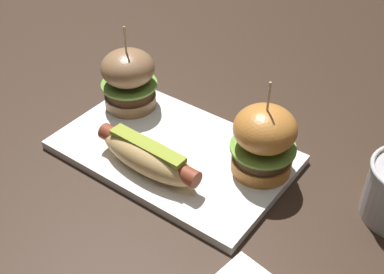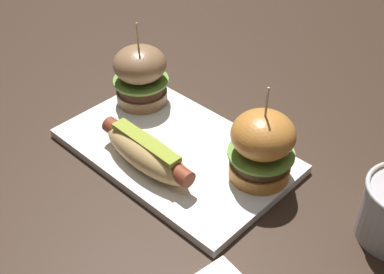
{
  "view_description": "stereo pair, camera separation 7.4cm",
  "coord_description": "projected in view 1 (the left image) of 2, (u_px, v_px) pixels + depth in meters",
  "views": [
    {
      "loc": [
        0.38,
        -0.47,
        0.52
      ],
      "look_at": [
        0.04,
        0.0,
        0.05
      ],
      "focal_mm": 47.33,
      "sensor_mm": 36.0,
      "label": 1
    },
    {
      "loc": [
        0.44,
        -0.42,
        0.52
      ],
      "look_at": [
        0.04,
        0.0,
        0.05
      ],
      "focal_mm": 47.33,
      "sensor_mm": 36.0,
      "label": 2
    }
  ],
  "objects": [
    {
      "name": "platter_main",
      "position": [
        174.0,
        152.0,
        0.79
      ],
      "size": [
        0.36,
        0.22,
        0.01
      ],
      "primitive_type": "cube",
      "color": "white",
      "rests_on": "ground"
    },
    {
      "name": "hot_dog",
      "position": [
        146.0,
        155.0,
        0.73
      ],
      "size": [
        0.18,
        0.06,
        0.05
      ],
      "color": "tan",
      "rests_on": "platter_main"
    },
    {
      "name": "slider_left",
      "position": [
        129.0,
        79.0,
        0.84
      ],
      "size": [
        0.09,
        0.09,
        0.15
      ],
      "color": "#8C6645",
      "rests_on": "platter_main"
    },
    {
      "name": "slider_right",
      "position": [
        264.0,
        140.0,
        0.71
      ],
      "size": [
        0.1,
        0.1,
        0.15
      ],
      "color": "#BD7531",
      "rests_on": "platter_main"
    },
    {
      "name": "ground_plane",
      "position": [
        174.0,
        155.0,
        0.79
      ],
      "size": [
        3.0,
        3.0,
        0.0
      ],
      "primitive_type": "plane",
      "color": "black"
    }
  ]
}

